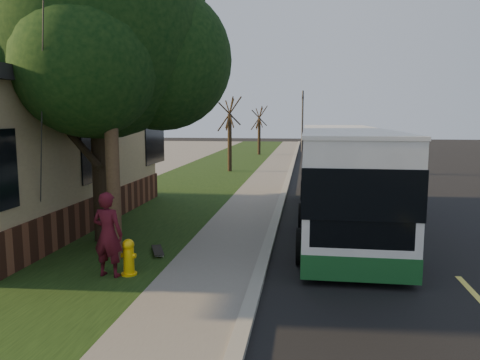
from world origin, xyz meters
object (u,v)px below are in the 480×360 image
object	(u,v)px
bare_tree_far	(259,131)
distant_car	(325,147)
traffic_signal	(302,117)
bare_tree_near	(230,135)
transit_bus	(342,175)
fire_hydrant	(129,257)
utility_pole	(108,50)
leafy_tree	(102,38)
skateboard_main	(158,250)
skateboarder	(108,234)

from	to	relation	value
bare_tree_far	distant_car	bearing A→B (deg)	-14.83
traffic_signal	distant_car	size ratio (longest dim) A/B	1.16
bare_tree_near	transit_bus	world-z (taller)	bare_tree_near
bare_tree_near	distant_car	xyz separation A→B (m)	(5.87, 10.58, -1.35)
fire_hydrant	utility_pole	xyz separation A→B (m)	(-0.71, 0.99, 4.20)
distant_car	bare_tree_far	bearing A→B (deg)	165.72
fire_hydrant	utility_pole	distance (m)	4.37
fire_hydrant	leafy_tree	distance (m)	5.65
distant_car	transit_bus	bearing A→B (deg)	-90.51
leafy_tree	bare_tree_far	bearing A→B (deg)	87.55
transit_bus	distant_car	bearing A→B (deg)	88.94
traffic_signal	transit_bus	bearing A→B (deg)	-87.13
utility_pole	transit_bus	size ratio (longest dim) A/B	0.85
traffic_signal	skateboard_main	bearing A→B (deg)	-95.28
fire_hydrant	traffic_signal	xyz separation A→B (m)	(3.10, 34.00, 2.73)
skateboarder	skateboard_main	size ratio (longest dim) A/B	1.90
distant_car	fire_hydrant	bearing A→B (deg)	-99.32
leafy_tree	bare_tree_far	distance (m)	27.56
skateboarder	leafy_tree	bearing A→B (deg)	-60.06
utility_pole	bare_tree_far	size ratio (longest dim) A/B	2.25
bare_tree_far	distant_car	xyz separation A→B (m)	(5.37, -1.42, -1.20)
utility_pole	traffic_signal	xyz separation A→B (m)	(3.81, 33.01, -1.47)
fire_hydrant	leafy_tree	size ratio (longest dim) A/B	0.09
skateboarder	distant_car	distance (m)	29.20
bare_tree_near	skateboard_main	bearing A→B (deg)	-86.53
bare_tree_near	transit_bus	size ratio (longest dim) A/B	0.40
fire_hydrant	utility_pole	size ratio (longest dim) A/B	0.08
leafy_tree	bare_tree_near	xyz separation A→B (m)	(0.67, 15.35, -3.02)
utility_pole	skateboarder	bearing A→B (deg)	-73.03
leafy_tree	bare_tree_near	bearing A→B (deg)	87.50
utility_pole	bare_tree_near	xyz separation A→B (m)	(-0.19, 17.01, -2.48)
utility_pole	skateboarder	xyz separation A→B (m)	(0.34, -1.12, -3.71)
skateboard_main	distant_car	xyz separation A→B (m)	(4.87, 27.05, 0.67)
fire_hydrant	transit_bus	distance (m)	7.03
traffic_signal	skateboarder	distance (m)	34.38
traffic_signal	bare_tree_far	bearing A→B (deg)	-131.19
skateboard_main	leafy_tree	bearing A→B (deg)	146.21
fire_hydrant	skateboarder	world-z (taller)	skateboarder
bare_tree_near	bare_tree_far	distance (m)	12.01
transit_bus	bare_tree_far	bearing A→B (deg)	101.29
bare_tree_far	skateboard_main	bearing A→B (deg)	-88.99
bare_tree_far	distant_car	distance (m)	5.68
utility_pole	distant_car	size ratio (longest dim) A/B	1.92
fire_hydrant	bare_tree_far	distance (m)	30.04
utility_pole	bare_tree_far	xyz separation A→B (m)	(0.31, 29.01, -2.63)
utility_pole	leafy_tree	world-z (taller)	utility_pole
leafy_tree	bare_tree_near	size ratio (longest dim) A/B	1.81
fire_hydrant	traffic_signal	bearing A→B (deg)	84.79
distant_car	traffic_signal	bearing A→B (deg)	109.59
bare_tree_near	skateboard_main	size ratio (longest dim) A/B	4.78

